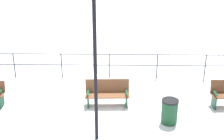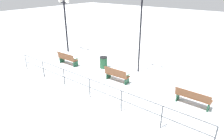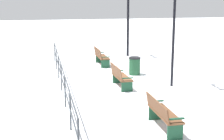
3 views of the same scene
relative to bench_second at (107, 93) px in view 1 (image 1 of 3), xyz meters
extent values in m
plane|color=white|center=(0.17, 0.00, -0.46)|extent=(80.00, 80.00, 0.00)
cube|color=#19472D|center=(0.21, -3.77, -0.23)|extent=(0.43, 0.05, 0.46)
cube|color=#19472D|center=(0.23, -3.77, 0.12)|extent=(0.43, 0.07, 0.04)
cube|color=brown|center=(0.09, 0.00, -0.04)|extent=(0.56, 1.59, 0.04)
cube|color=brown|center=(-0.17, -0.01, 0.22)|extent=(0.18, 1.57, 0.48)
cube|color=#19472D|center=(0.11, -0.68, -0.25)|extent=(0.45, 0.07, 0.42)
cube|color=#19472D|center=(0.06, 0.69, -0.25)|extent=(0.45, 0.07, 0.42)
cube|color=#19472D|center=(0.13, -0.68, 0.08)|extent=(0.45, 0.09, 0.04)
cube|color=#19472D|center=(0.08, 0.69, 0.08)|extent=(0.45, 0.09, 0.04)
cube|color=#19472D|center=(0.12, 3.79, -0.24)|extent=(0.45, 0.06, 0.45)
cube|color=#19472D|center=(0.14, 3.79, 0.11)|extent=(0.46, 0.08, 0.04)
cylinder|color=black|center=(2.13, -0.25, 2.02)|extent=(0.10, 0.10, 4.96)
cylinder|color=#383D42|center=(-2.36, -4.04, 0.08)|extent=(0.05, 0.05, 1.08)
cylinder|color=#383D42|center=(-2.36, -2.02, 0.08)|extent=(0.05, 0.05, 1.08)
cylinder|color=#383D42|center=(-2.36, 0.00, 0.08)|extent=(0.05, 0.05, 1.08)
cylinder|color=#383D42|center=(-2.36, 2.03, 0.08)|extent=(0.05, 0.05, 1.08)
cylinder|color=#383D42|center=(-2.36, 4.05, 0.08)|extent=(0.05, 0.05, 1.08)
cylinder|color=#383D42|center=(-2.36, 0.00, 0.62)|extent=(0.04, 12.14, 0.04)
cylinder|color=#383D42|center=(-2.36, 0.00, 0.13)|extent=(0.04, 12.14, 0.04)
cylinder|color=#1E4C2D|center=(1.19, 2.05, -0.08)|extent=(0.52, 0.52, 0.77)
cylinder|color=black|center=(1.19, 2.05, 0.34)|extent=(0.55, 0.55, 0.06)
camera|label=1|loc=(10.43, 0.37, 5.23)|focal=52.25mm
camera|label=2|loc=(-8.95, -6.61, 5.11)|focal=32.30mm
camera|label=3|loc=(-3.05, -12.81, 3.19)|focal=53.62mm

